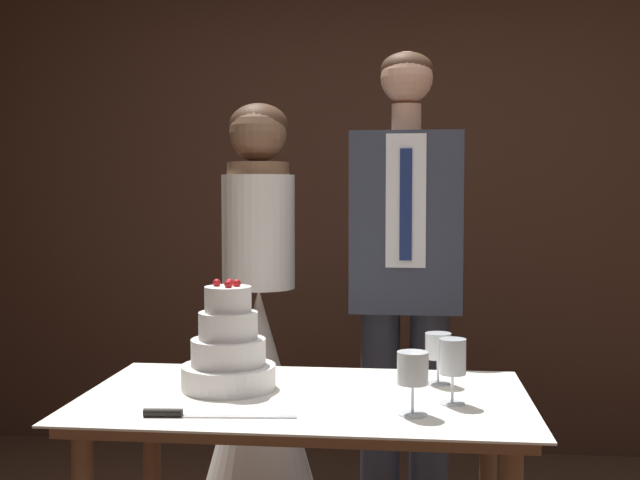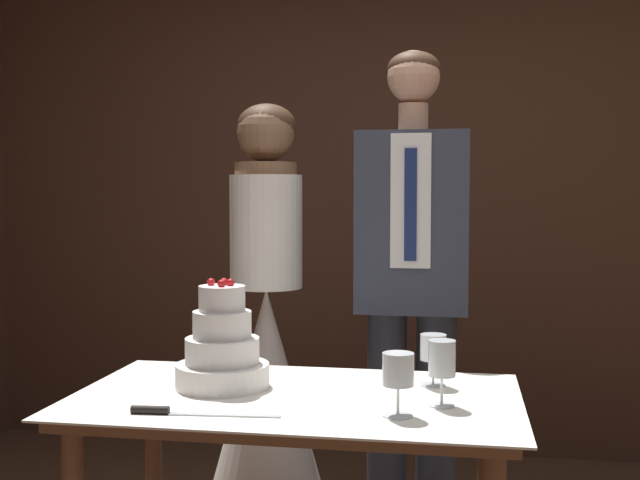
% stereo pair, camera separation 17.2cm
% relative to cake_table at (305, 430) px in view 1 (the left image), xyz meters
% --- Properties ---
extents(wall_back, '(4.74, 0.12, 2.85)m').
position_rel_cake_table_xyz_m(wall_back, '(0.20, 1.97, 0.76)').
color(wall_back, '#472B1E').
rests_on(wall_back, ground_plane).
extents(cake_table, '(1.27, 0.74, 0.76)m').
position_rel_cake_table_xyz_m(cake_table, '(0.00, 0.00, 0.00)').
color(cake_table, brown).
rests_on(cake_table, ground_plane).
extents(tiered_cake, '(0.28, 0.28, 0.32)m').
position_rel_cake_table_xyz_m(tiered_cake, '(-0.23, 0.05, 0.21)').
color(tiered_cake, white).
rests_on(tiered_cake, cake_table).
extents(cake_knife, '(0.40, 0.06, 0.02)m').
position_rel_cake_table_xyz_m(cake_knife, '(-0.27, -0.25, 0.11)').
color(cake_knife, silver).
rests_on(cake_knife, cake_table).
extents(wine_glass_near, '(0.07, 0.07, 0.18)m').
position_rel_cake_table_xyz_m(wine_glass_near, '(0.41, -0.05, 0.23)').
color(wine_glass_near, silver).
rests_on(wine_glass_near, cake_table).
extents(wine_glass_middle, '(0.08, 0.08, 0.16)m').
position_rel_cake_table_xyz_m(wine_glass_middle, '(0.38, 0.18, 0.21)').
color(wine_glass_middle, silver).
rests_on(wine_glass_middle, cake_table).
extents(wine_glass_far, '(0.08, 0.08, 0.17)m').
position_rel_cake_table_xyz_m(wine_glass_far, '(0.30, -0.17, 0.22)').
color(wine_glass_far, silver).
rests_on(wine_glass_far, cake_table).
extents(bride, '(0.54, 0.54, 1.68)m').
position_rel_cake_table_xyz_m(bride, '(-0.28, 0.79, -0.04)').
color(bride, white).
rests_on(bride, ground_plane).
extents(groom, '(0.41, 0.25, 1.86)m').
position_rel_cake_table_xyz_m(groom, '(0.28, 0.79, 0.37)').
color(groom, '#333847').
rests_on(groom, ground_plane).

